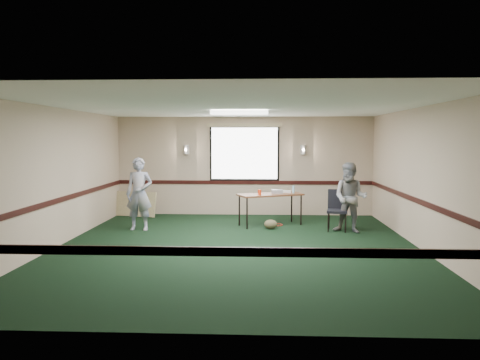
{
  "coord_description": "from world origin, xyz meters",
  "views": [
    {
      "loc": [
        0.46,
        -8.83,
        2.09
      ],
      "look_at": [
        0.0,
        1.3,
        1.2
      ],
      "focal_mm": 35.0,
      "sensor_mm": 36.0,
      "label": 1
    }
  ],
  "objects_px": {
    "folding_table": "(270,196)",
    "conference_chair": "(337,207)",
    "person_left": "(139,194)",
    "person_right": "(350,198)",
    "projector": "(277,191)"
  },
  "relations": [
    {
      "from": "folding_table",
      "to": "person_left",
      "type": "distance_m",
      "value": 3.11
    },
    {
      "from": "folding_table",
      "to": "person_right",
      "type": "xyz_separation_m",
      "value": [
        1.77,
        -0.8,
        0.07
      ]
    },
    {
      "from": "folding_table",
      "to": "conference_chair",
      "type": "relative_size",
      "value": 1.79
    },
    {
      "from": "projector",
      "to": "conference_chair",
      "type": "bearing_deg",
      "value": -28.21
    },
    {
      "from": "projector",
      "to": "conference_chair",
      "type": "height_order",
      "value": "conference_chair"
    },
    {
      "from": "folding_table",
      "to": "projector",
      "type": "xyz_separation_m",
      "value": [
        0.16,
        0.1,
        0.1
      ]
    },
    {
      "from": "projector",
      "to": "conference_chair",
      "type": "distance_m",
      "value": 1.53
    },
    {
      "from": "conference_chair",
      "to": "person_left",
      "type": "distance_m",
      "value": 4.56
    },
    {
      "from": "conference_chair",
      "to": "person_right",
      "type": "relative_size",
      "value": 0.59
    },
    {
      "from": "folding_table",
      "to": "projector",
      "type": "bearing_deg",
      "value": 8.06
    },
    {
      "from": "person_left",
      "to": "person_right",
      "type": "relative_size",
      "value": 1.06
    },
    {
      "from": "person_right",
      "to": "folding_table",
      "type": "bearing_deg",
      "value": 178.1
    },
    {
      "from": "folding_table",
      "to": "conference_chair",
      "type": "distance_m",
      "value": 1.63
    },
    {
      "from": "person_left",
      "to": "person_right",
      "type": "bearing_deg",
      "value": 0.59
    },
    {
      "from": "person_right",
      "to": "person_left",
      "type": "bearing_deg",
      "value": -158.69
    }
  ]
}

